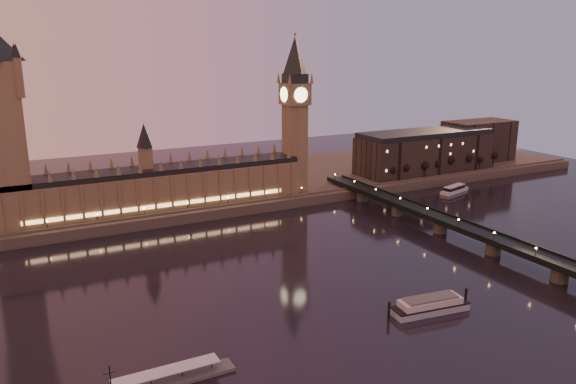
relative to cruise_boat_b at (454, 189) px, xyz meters
name	(u,v)px	position (x,y,z in m)	size (l,w,h in m)	color
ground	(316,274)	(-163.23, -82.71, -2.22)	(700.00, 700.00, 0.00)	black
far_embankment	(237,185)	(-133.23, 82.29, 0.78)	(560.00, 130.00, 6.00)	#423D35
palace_of_westminster	(157,183)	(-203.36, 38.28, 19.49)	(180.00, 26.62, 52.00)	brown
big_ben	(295,105)	(-109.25, 38.28, 61.73)	(17.68, 17.68, 104.00)	brown
westminster_bridge	(465,233)	(-71.62, -82.71, 3.30)	(13.20, 260.00, 15.30)	black
city_block	(443,148)	(31.70, 48.22, 20.02)	(155.00, 45.00, 34.00)	black
bare_tree_0	(392,170)	(-35.59, 26.29, 12.81)	(5.95, 5.95, 12.10)	black
bare_tree_1	(408,168)	(-21.12, 26.29, 12.81)	(5.95, 5.95, 12.10)	black
bare_tree_2	(424,166)	(-6.66, 26.29, 12.81)	(5.95, 5.95, 12.10)	black
bare_tree_3	(438,164)	(7.81, 26.29, 12.81)	(5.95, 5.95, 12.10)	black
bare_tree_4	(453,162)	(22.27, 26.29, 12.81)	(5.95, 5.95, 12.10)	black
bare_tree_5	(467,161)	(36.74, 26.29, 12.81)	(5.95, 5.95, 12.10)	black
bare_tree_6	(480,159)	(51.20, 26.29, 12.81)	(5.95, 5.95, 12.10)	black
bare_tree_7	(494,157)	(65.66, 26.29, 12.81)	(5.95, 5.95, 12.10)	black
cruise_boat_b	(454,189)	(0.00, 0.00, 0.00)	(28.08, 14.17, 5.03)	silver
moored_barge	(430,305)	(-142.37, -135.77, 0.62)	(36.34, 12.73, 6.71)	#9DAFC7
pontoon_pier	(169,379)	(-246.85, -135.43, -1.03)	(41.22, 6.87, 10.99)	#595B5E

